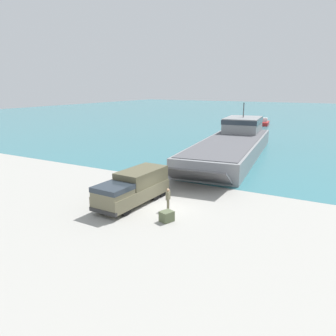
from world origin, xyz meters
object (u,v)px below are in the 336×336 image
landing_craft (233,143)px  military_truck (133,187)px  moored_boat_b (264,123)px  cargo_crate (167,216)px  soldier_on_ramp (168,197)px

landing_craft → military_truck: size_ratio=4.21×
moored_boat_b → cargo_crate: size_ratio=6.91×
landing_craft → cargo_crate: (3.59, -26.12, -1.30)m
soldier_on_ramp → moored_boat_b: 63.88m
soldier_on_ramp → moored_boat_b: (-7.35, 63.46, -0.45)m
moored_boat_b → cargo_crate: 66.07m
moored_boat_b → cargo_crate: moored_boat_b is taller
landing_craft → moored_boat_b: bearing=90.0°
soldier_on_ramp → moored_boat_b: soldier_on_ramp is taller
military_truck → landing_craft: bearing=-179.4°
landing_craft → cargo_crate: landing_craft is taller
landing_craft → moored_boat_b: size_ratio=5.04×
landing_craft → cargo_crate: size_ratio=34.83×
moored_boat_b → cargo_crate: (8.39, -65.53, -0.21)m
military_truck → soldier_on_ramp: bearing=95.5°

